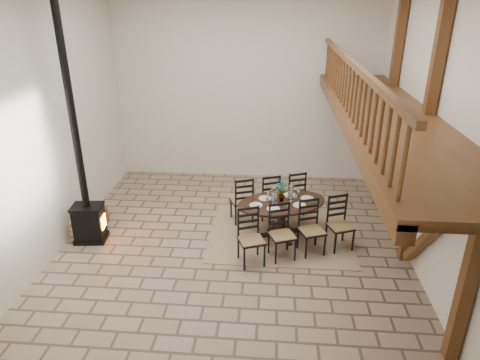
# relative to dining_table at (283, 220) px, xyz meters

# --- Properties ---
(ground) EXTENTS (8.00, 8.00, 0.00)m
(ground) POSITION_rel_dining_table_xyz_m (-1.01, -0.64, -0.40)
(ground) COLOR gray
(ground) RESTS_ON ground
(room_shell) EXTENTS (7.02, 8.02, 5.01)m
(room_shell) POSITION_rel_dining_table_xyz_m (0.18, -0.64, 2.61)
(room_shell) COLOR silver
(room_shell) RESTS_ON ground
(rug) EXTENTS (3.00, 2.50, 0.02)m
(rug) POSITION_rel_dining_table_xyz_m (-0.03, 0.08, -0.39)
(rug) COLOR #9D8565
(rug) RESTS_ON ground
(dining_table) EXTENTS (2.66, 2.70, 1.22)m
(dining_table) POSITION_rel_dining_table_xyz_m (0.00, 0.00, 0.00)
(dining_table) COLOR black
(dining_table) RESTS_ON ground
(wood_stove) EXTENTS (0.67, 0.54, 5.00)m
(wood_stove) POSITION_rel_dining_table_xyz_m (-4.02, -0.48, 0.73)
(wood_stove) COLOR black
(wood_stove) RESTS_ON ground
(log_basket) EXTENTS (0.53, 0.53, 0.44)m
(log_basket) POSITION_rel_dining_table_xyz_m (-4.21, 0.28, -0.21)
(log_basket) COLOR brown
(log_basket) RESTS_ON ground
(log_stack) EXTENTS (0.43, 0.37, 0.50)m
(log_stack) POSITION_rel_dining_table_xyz_m (-4.25, -0.48, -0.15)
(log_stack) COLOR tan
(log_stack) RESTS_ON ground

